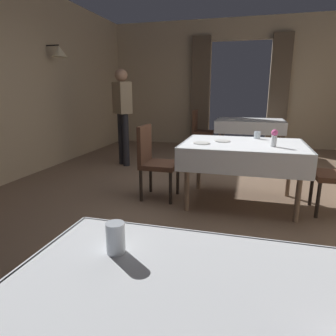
{
  "coord_description": "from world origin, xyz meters",
  "views": [
    {
      "loc": [
        0.3,
        -3.53,
        1.34
      ],
      "look_at": [
        -0.74,
        0.33,
        0.31
      ],
      "focal_mm": 31.89,
      "sensor_mm": 36.0,
      "label": 1
    }
  ],
  "objects": [
    {
      "name": "chair_far_left",
      "position": [
        -0.77,
        3.22,
        0.52
      ],
      "size": [
        0.44,
        0.44,
        0.93
      ],
      "color": "black",
      "rests_on": "ground"
    },
    {
      "name": "dining_table_far",
      "position": [
        0.32,
        3.13,
        0.66
      ],
      "size": [
        1.41,
        1.04,
        0.75
      ],
      "color": "#7A604C",
      "rests_on": "ground"
    },
    {
      "name": "person_waiter_by_doorway",
      "position": [
        -1.92,
        1.52,
        1.02
      ],
      "size": [
        0.42,
        0.4,
        1.72
      ],
      "color": "black",
      "rests_on": "ground"
    },
    {
      "name": "chair_mid_left",
      "position": [
        -0.84,
        -0.02,
        0.52
      ],
      "size": [
        0.44,
        0.44,
        0.93
      ],
      "color": "black",
      "rests_on": "ground"
    },
    {
      "name": "wall_back",
      "position": [
        0.0,
        4.18,
        1.52
      ],
      "size": [
        6.4,
        0.27,
        3.0
      ],
      "color": "tan",
      "rests_on": "ground"
    },
    {
      "name": "dining_table_mid",
      "position": [
        0.25,
        0.06,
        0.66
      ],
      "size": [
        1.42,
        1.06,
        0.75
      ],
      "color": "#7A604C",
      "rests_on": "ground"
    },
    {
      "name": "plate_far_a",
      "position": [
        -0.08,
        3.03,
        0.76
      ],
      "size": [
        0.2,
        0.2,
        0.01
      ],
      "primitive_type": "cylinder",
      "color": "white",
      "rests_on": "dining_table_far"
    },
    {
      "name": "plate_mid_c",
      "position": [
        0.0,
        0.11,
        0.76
      ],
      "size": [
        0.19,
        0.19,
        0.01
      ],
      "primitive_type": "cylinder",
      "color": "white",
      "rests_on": "dining_table_mid"
    },
    {
      "name": "glass_mid_d",
      "position": [
        0.41,
        0.44,
        0.8
      ],
      "size": [
        0.08,
        0.08,
        0.09
      ],
      "primitive_type": "cylinder",
      "color": "silver",
      "rests_on": "dining_table_mid"
    },
    {
      "name": "glass_near_b",
      "position": [
        -0.15,
        -2.6,
        0.81
      ],
      "size": [
        0.07,
        0.07,
        0.12
      ],
      "primitive_type": "cylinder",
      "color": "silver",
      "rests_on": "dining_table_near"
    },
    {
      "name": "plate_far_b",
      "position": [
        0.2,
        3.17,
        0.76
      ],
      "size": [
        0.21,
        0.21,
        0.01
      ],
      "primitive_type": "cylinder",
      "color": "white",
      "rests_on": "dining_table_far"
    },
    {
      "name": "ground",
      "position": [
        0.0,
        0.0,
        0.0
      ],
      "size": [
        10.08,
        10.08,
        0.0
      ],
      "primitive_type": "plane",
      "color": "#7A604C"
    },
    {
      "name": "plate_mid_b",
      "position": [
        -0.22,
        -0.11,
        0.76
      ],
      "size": [
        0.2,
        0.2,
        0.01
      ],
      "primitive_type": "cylinder",
      "color": "white",
      "rests_on": "dining_table_mid"
    },
    {
      "name": "flower_vase_mid",
      "position": [
        0.58,
        -0.1,
        0.85
      ],
      "size": [
        0.07,
        0.07,
        0.19
      ],
      "color": "silver",
      "rests_on": "dining_table_mid"
    }
  ]
}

